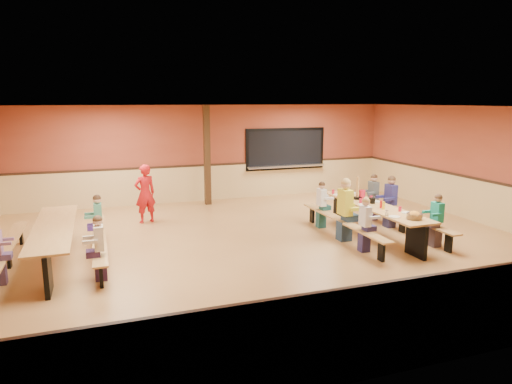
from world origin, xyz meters
name	(u,v)px	position (x,y,z in m)	size (l,w,h in m)	color
ground	(263,246)	(0.00, 0.00, 0.00)	(12.00, 12.00, 0.00)	#A16F3D
room_envelope	(263,215)	(0.00, 0.00, 0.69)	(12.04, 10.04, 3.02)	brown
kitchen_pass_through	(285,151)	(2.60, 4.96, 1.49)	(2.78, 0.28, 1.38)	black
structural_post	(207,156)	(-0.20, 4.40, 1.50)	(0.18, 0.18, 3.00)	#311F10
cafeteria_table_main	(374,214)	(2.70, -0.14, 0.53)	(1.91, 3.70, 0.74)	tan
cafeteria_table_second	(54,237)	(-4.22, 0.35, 0.53)	(1.91, 3.70, 0.74)	tan
seated_child_white_left	(365,225)	(1.88, -1.06, 0.57)	(0.34, 0.28, 1.15)	silver
seated_adult_yellow	(345,210)	(1.88, -0.23, 0.70)	(0.47, 0.38, 1.41)	gold
seated_child_grey_left	(321,205)	(1.88, 0.92, 0.57)	(0.34, 0.28, 1.15)	silver
seated_child_teal_right	(436,221)	(3.53, -1.28, 0.58)	(0.34, 0.28, 1.15)	#178871
seated_child_navy_right	(390,202)	(3.53, 0.38, 0.64)	(0.40, 0.33, 1.28)	navy
seated_child_char_right	(373,197)	(3.53, 1.14, 0.61)	(0.37, 0.30, 1.21)	#43494C
seated_child_green_sec	(99,223)	(-3.39, 0.92, 0.59)	(0.35, 0.29, 1.18)	#3C7D63
seated_child_tan_sec	(100,248)	(-3.39, -0.87, 0.58)	(0.35, 0.28, 1.16)	beige
standing_woman	(145,194)	(-2.22, 2.85, 0.77)	(0.56, 0.37, 1.53)	red
punch_pitcher	(362,195)	(2.80, 0.54, 0.85)	(0.16, 0.16, 0.22)	red
chip_bowl	(415,216)	(2.76, -1.51, 0.81)	(0.32, 0.32, 0.15)	orange
napkin_dispenser	(372,201)	(2.75, 0.04, 0.80)	(0.10, 0.14, 0.13)	black
condiment_mustard	(384,206)	(2.67, -0.56, 0.82)	(0.06, 0.06, 0.17)	yellow
condiment_ketchup	(381,204)	(2.68, -0.44, 0.82)	(0.06, 0.06, 0.17)	#B2140F
table_paddle	(357,194)	(2.67, 0.55, 0.88)	(0.16, 0.16, 0.56)	black
place_settings	(374,203)	(2.70, -0.14, 0.80)	(0.65, 3.30, 0.11)	beige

